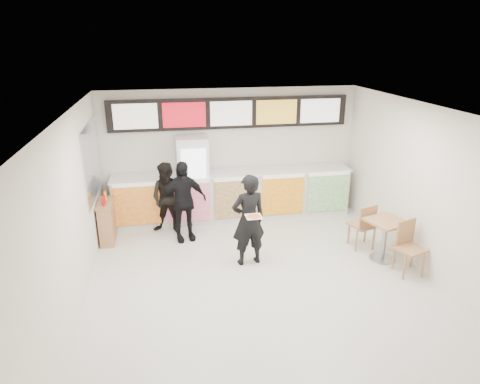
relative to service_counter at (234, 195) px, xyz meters
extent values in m
plane|color=beige|center=(0.00, -3.09, -0.57)|extent=(7.00, 7.00, 0.00)
plane|color=white|center=(0.00, -3.09, 2.43)|extent=(7.00, 7.00, 0.00)
plane|color=silver|center=(0.00, 0.41, 0.93)|extent=(6.00, 0.00, 6.00)
plane|color=silver|center=(-3.00, -3.09, 0.93)|extent=(0.00, 7.00, 7.00)
plane|color=silver|center=(3.00, -3.09, 0.93)|extent=(0.00, 7.00, 7.00)
cube|color=silver|center=(0.00, 0.01, -0.02)|extent=(5.50, 0.70, 1.10)
cube|color=silver|center=(0.00, 0.01, 0.55)|extent=(5.56, 0.76, 0.04)
cube|color=#C94317|center=(-2.20, -0.37, 0.03)|extent=(0.99, 0.02, 0.90)
cube|color=#F937B6|center=(-1.10, -0.37, 0.03)|extent=(0.99, 0.02, 0.90)
cube|color=brown|center=(0.00, -0.37, 0.03)|extent=(0.99, 0.02, 0.90)
cube|color=yellow|center=(1.10, -0.37, 0.03)|extent=(0.99, 0.02, 0.90)
cube|color=green|center=(2.20, -0.37, 0.03)|extent=(0.99, 0.02, 0.90)
cube|color=black|center=(0.00, 0.33, 1.88)|extent=(5.50, 0.12, 0.70)
cube|color=white|center=(-2.12, 0.26, 1.88)|extent=(0.95, 0.02, 0.55)
cube|color=red|center=(-1.06, 0.26, 1.88)|extent=(0.95, 0.02, 0.55)
cube|color=white|center=(0.00, 0.26, 1.88)|extent=(0.95, 0.02, 0.55)
cube|color=gold|center=(1.06, 0.26, 1.88)|extent=(0.95, 0.02, 0.55)
cube|color=white|center=(2.12, 0.26, 1.88)|extent=(0.95, 0.02, 0.55)
cube|color=white|center=(-0.93, 0.03, 0.43)|extent=(0.70, 0.65, 2.00)
cube|color=white|center=(-0.93, -0.31, 0.48)|extent=(0.54, 0.02, 1.50)
cylinder|color=#227E17|center=(-1.14, -0.27, -0.12)|extent=(0.07, 0.07, 0.22)
cylinder|color=orange|center=(-1.00, -0.27, -0.12)|extent=(0.07, 0.07, 0.22)
cylinder|color=#C43D13|center=(-0.86, -0.27, -0.12)|extent=(0.07, 0.07, 0.22)
cylinder|color=#1A30C4|center=(-0.72, -0.27, -0.12)|extent=(0.07, 0.07, 0.22)
cylinder|color=orange|center=(-1.14, -0.27, 0.26)|extent=(0.07, 0.07, 0.22)
cylinder|color=#C43D13|center=(-1.00, -0.27, 0.26)|extent=(0.07, 0.07, 0.22)
cylinder|color=#1A30C4|center=(-0.86, -0.27, 0.26)|extent=(0.07, 0.07, 0.22)
cylinder|color=#227E17|center=(-0.72, -0.27, 0.26)|extent=(0.07, 0.07, 0.22)
cylinder|color=#C43D13|center=(-1.14, -0.27, 0.64)|extent=(0.07, 0.07, 0.22)
cylinder|color=#1A30C4|center=(-1.00, -0.27, 0.64)|extent=(0.07, 0.07, 0.22)
cylinder|color=#227E17|center=(-0.86, -0.27, 0.64)|extent=(0.07, 0.07, 0.22)
cylinder|color=orange|center=(-0.72, -0.27, 0.64)|extent=(0.07, 0.07, 0.22)
cylinder|color=#1A30C4|center=(-1.14, -0.27, 1.02)|extent=(0.07, 0.07, 0.22)
cylinder|color=#227E17|center=(-1.00, -0.27, 1.02)|extent=(0.07, 0.07, 0.22)
cylinder|color=orange|center=(-0.86, -0.27, 1.02)|extent=(0.07, 0.07, 0.22)
cylinder|color=#C43D13|center=(-0.72, -0.27, 1.02)|extent=(0.07, 0.07, 0.22)
cube|color=#B2B7BF|center=(-2.99, -0.64, 1.18)|extent=(0.01, 2.00, 1.50)
imported|color=black|center=(-0.10, -2.21, 0.32)|extent=(0.71, 0.53, 1.78)
imported|color=black|center=(-1.53, -0.54, 0.22)|extent=(0.94, 0.85, 1.59)
imported|color=black|center=(-1.24, -0.96, 0.29)|extent=(1.08, 0.62, 1.73)
cube|color=beige|center=(-0.10, -2.66, 0.58)|extent=(0.28, 0.28, 0.01)
cone|color=#CC7233|center=(-0.10, -2.66, 0.59)|extent=(0.36, 0.36, 0.02)
cube|color=#A67B4C|center=(2.50, -2.55, 0.23)|extent=(0.83, 0.83, 0.04)
cylinder|color=gray|center=(2.50, -2.55, -0.18)|extent=(0.09, 0.09, 0.79)
cylinder|color=gray|center=(2.50, -2.55, -0.56)|extent=(0.48, 0.48, 0.03)
cube|color=#A67B4C|center=(2.69, -3.12, -0.08)|extent=(0.58, 0.58, 0.04)
cube|color=#A67B4C|center=(2.69, -2.92, 0.17)|extent=(0.43, 0.17, 0.46)
cube|color=#A67B4C|center=(2.31, -1.98, -0.08)|extent=(0.58, 0.58, 0.04)
cube|color=#A67B4C|center=(2.31, -2.19, 0.17)|extent=(0.43, 0.17, 0.46)
cube|color=#A67B4C|center=(-2.82, -0.74, -0.15)|extent=(0.28, 0.74, 0.84)
cube|color=#A67B4C|center=(-2.82, -0.74, 0.28)|extent=(0.32, 0.78, 0.04)
cylinder|color=red|center=(-2.82, -0.95, 0.38)|extent=(0.06, 0.06, 0.17)
cylinder|color=red|center=(-2.82, -0.79, 0.38)|extent=(0.06, 0.06, 0.17)
cylinder|color=yellow|center=(-2.82, -0.63, 0.38)|extent=(0.06, 0.06, 0.17)
cylinder|color=brown|center=(-2.82, -0.48, 0.38)|extent=(0.06, 0.06, 0.17)
camera|label=1|loc=(-1.57, -9.32, 3.51)|focal=32.00mm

